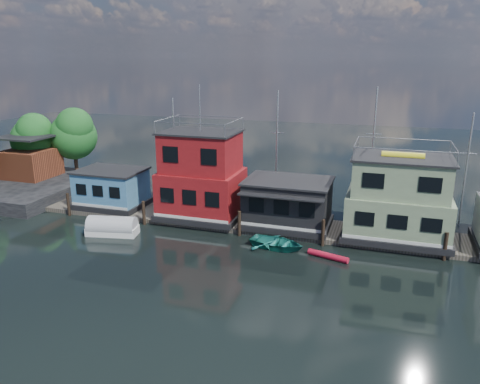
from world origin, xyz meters
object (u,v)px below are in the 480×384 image
(houseboat_blue, at_px, (112,188))
(tarp_runabout, at_px, (112,227))
(red_kayak, at_px, (328,256))
(dinghy_teal, at_px, (277,243))
(houseboat_green, at_px, (399,200))
(houseboat_red, at_px, (201,177))
(houseboat_dark, at_px, (288,203))

(houseboat_blue, height_order, tarp_runabout, houseboat_blue)
(red_kayak, distance_m, dinghy_teal, 4.20)
(houseboat_green, bearing_deg, dinghy_teal, -153.56)
(houseboat_green, height_order, dinghy_teal, houseboat_green)
(houseboat_red, height_order, dinghy_teal, houseboat_red)
(houseboat_red, bearing_deg, houseboat_green, 0.00)
(houseboat_dark, relative_size, tarp_runabout, 1.65)
(houseboat_blue, distance_m, houseboat_red, 9.69)
(houseboat_green, height_order, red_kayak, houseboat_green)
(houseboat_blue, relative_size, houseboat_green, 0.76)
(houseboat_red, bearing_deg, houseboat_blue, -180.00)
(houseboat_dark, bearing_deg, houseboat_green, 0.12)
(houseboat_red, xyz_separation_m, tarp_runabout, (-5.84, -5.83, -3.46))
(houseboat_blue, distance_m, houseboat_dark, 17.50)
(houseboat_blue, bearing_deg, houseboat_red, 0.00)
(houseboat_blue, height_order, houseboat_green, houseboat_green)
(red_kayak, bearing_deg, dinghy_teal, -174.20)
(houseboat_red, height_order, houseboat_green, houseboat_red)
(houseboat_dark, distance_m, houseboat_green, 9.07)
(houseboat_dark, xyz_separation_m, houseboat_green, (9.00, 0.02, 1.13))
(red_kayak, xyz_separation_m, tarp_runabout, (-18.10, -0.65, 0.41))
(tarp_runabout, relative_size, dinghy_teal, 1.02)
(houseboat_green, distance_m, dinghy_teal, 10.37)
(houseboat_red, height_order, red_kayak, houseboat_red)
(houseboat_blue, xyz_separation_m, dinghy_teal, (17.64, -4.40, -1.75))
(houseboat_blue, distance_m, red_kayak, 22.45)
(houseboat_red, relative_size, tarp_runabout, 2.64)
(houseboat_blue, bearing_deg, tarp_runabout, -57.88)
(houseboat_blue, xyz_separation_m, houseboat_red, (9.50, 0.00, 1.90))
(houseboat_dark, relative_size, dinghy_teal, 1.69)
(houseboat_blue, xyz_separation_m, houseboat_green, (26.50, 0.00, 1.34))
(houseboat_blue, relative_size, red_kayak, 2.02)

